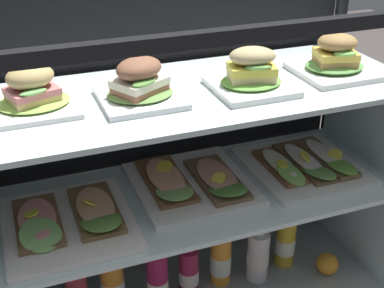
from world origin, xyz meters
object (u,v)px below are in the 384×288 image
object	(u,v)px
orange_fruit_beside_bottles	(327,264)
plated_roll_sandwich_far_right	(251,75)
open_sandwich_tray_right_of_center	(68,220)
juice_bottle_back_left	(221,256)
plated_roll_sandwich_mid_right	(140,85)
juice_bottle_front_second	(258,255)
juice_bottle_near_post	(285,240)
juice_bottle_front_right_end	(113,284)
open_sandwich_tray_near_right_corner	(192,182)
juice_bottle_front_middle	(189,270)
juice_bottle_tucked_behind	(157,280)
plated_roll_sandwich_center	(33,94)
plated_roll_sandwich_far_left	(335,60)
open_sandwich_tray_left_of_center	(305,164)

from	to	relation	value
orange_fruit_beside_bottles	plated_roll_sandwich_far_right	bearing A→B (deg)	173.92
open_sandwich_tray_right_of_center	juice_bottle_back_left	bearing A→B (deg)	5.21
orange_fruit_beside_bottles	plated_roll_sandwich_mid_right	bearing A→B (deg)	173.98
juice_bottle_front_second	juice_bottle_near_post	bearing A→B (deg)	14.93
juice_bottle_front_right_end	juice_bottle_back_left	xyz separation A→B (m)	(0.34, -0.00, 0.00)
plated_roll_sandwich_mid_right	open_sandwich_tray_near_right_corner	size ratio (longest dim) A/B	0.57
open_sandwich_tray_right_of_center	juice_bottle_front_middle	size ratio (longest dim) A/B	1.58
plated_roll_sandwich_mid_right	orange_fruit_beside_bottles	bearing A→B (deg)	-6.02
juice_bottle_back_left	juice_bottle_near_post	xyz separation A→B (m)	(0.23, 0.00, -0.00)
juice_bottle_tucked_behind	orange_fruit_beside_bottles	world-z (taller)	juice_bottle_tucked_behind
plated_roll_sandwich_center	plated_roll_sandwich_far_right	distance (m)	0.53
juice_bottle_front_right_end	juice_bottle_near_post	distance (m)	0.58
plated_roll_sandwich_mid_right	plated_roll_sandwich_far_right	size ratio (longest dim) A/B	1.00
juice_bottle_front_second	juice_bottle_near_post	xyz separation A→B (m)	(0.12, 0.03, 0.00)
plated_roll_sandwich_far_right	juice_bottle_front_right_end	bearing A→B (deg)	171.18
plated_roll_sandwich_mid_right	juice_bottle_back_left	bearing A→B (deg)	7.05
juice_bottle_front_middle	juice_bottle_back_left	distance (m)	0.11
juice_bottle_front_right_end	orange_fruit_beside_bottles	distance (m)	0.69
open_sandwich_tray_near_right_corner	juice_bottle_front_right_end	xyz separation A→B (m)	(-0.25, -0.01, -0.28)
plated_roll_sandwich_far_right	open_sandwich_tray_near_right_corner	world-z (taller)	plated_roll_sandwich_far_right
plated_roll_sandwich_center	plated_roll_sandwich_far_left	world-z (taller)	plated_roll_sandwich_far_left
orange_fruit_beside_bottles	juice_bottle_front_middle	bearing A→B (deg)	169.44
plated_roll_sandwich_center	juice_bottle_front_right_end	xyz separation A→B (m)	(0.14, -0.01, -0.61)
plated_roll_sandwich_mid_right	plated_roll_sandwich_center	bearing A→B (deg)	170.22
plated_roll_sandwich_mid_right	open_sandwich_tray_left_of_center	distance (m)	0.61
plated_roll_sandwich_far_left	juice_bottle_front_second	xyz separation A→B (m)	(-0.19, 0.01, -0.62)
juice_bottle_front_middle	juice_bottle_front_second	bearing A→B (deg)	-4.92
juice_bottle_front_second	juice_bottle_back_left	bearing A→B (deg)	166.94
plated_roll_sandwich_far_right	open_sandwich_tray_right_of_center	xyz separation A→B (m)	(-0.49, 0.02, -0.33)
plated_roll_sandwich_far_left	juice_bottle_near_post	distance (m)	0.62
open_sandwich_tray_near_right_corner	juice_bottle_front_second	xyz separation A→B (m)	(0.21, -0.04, -0.29)
plated_roll_sandwich_center	open_sandwich_tray_near_right_corner	distance (m)	0.51
open_sandwich_tray_left_of_center	open_sandwich_tray_near_right_corner	bearing A→B (deg)	176.32
open_sandwich_tray_near_right_corner	open_sandwich_tray_left_of_center	xyz separation A→B (m)	(0.36, -0.02, -0.00)
plated_roll_sandwich_far_left	juice_bottle_front_right_end	distance (m)	0.89
juice_bottle_tucked_behind	juice_bottle_front_right_end	bearing A→B (deg)	166.08
open_sandwich_tray_right_of_center	juice_bottle_near_post	size ratio (longest dim) A/B	1.46
plated_roll_sandwich_center	plated_roll_sandwich_far_right	world-z (taller)	plated_roll_sandwich_far_right
plated_roll_sandwich_far_left	open_sandwich_tray_right_of_center	size ratio (longest dim) A/B	0.59
plated_roll_sandwich_mid_right	plated_roll_sandwich_far_right	world-z (taller)	plated_roll_sandwich_far_right
juice_bottle_front_right_end	juice_bottle_front_second	xyz separation A→B (m)	(0.46, -0.03, -0.01)
open_sandwich_tray_right_of_center	juice_bottle_tucked_behind	distance (m)	0.36
plated_roll_sandwich_far_left	juice_bottle_tucked_behind	size ratio (longest dim) A/B	0.81
juice_bottle_front_middle	open_sandwich_tray_near_right_corner	bearing A→B (deg)	50.86
open_sandwich_tray_right_of_center	juice_bottle_front_second	size ratio (longest dim) A/B	1.58
plated_roll_sandwich_mid_right	juice_bottle_back_left	size ratio (longest dim) A/B	0.80
open_sandwich_tray_right_of_center	orange_fruit_beside_bottles	xyz separation A→B (m)	(0.79, -0.05, -0.34)
juice_bottle_front_second	plated_roll_sandwich_mid_right	bearing A→B (deg)	-179.54
open_sandwich_tray_right_of_center	open_sandwich_tray_left_of_center	xyz separation A→B (m)	(0.71, 0.03, 0.00)
plated_roll_sandwich_far_right	open_sandwich_tray_near_right_corner	xyz separation A→B (m)	(-0.13, 0.07, -0.33)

